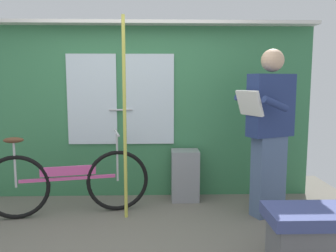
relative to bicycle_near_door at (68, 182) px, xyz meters
name	(u,v)px	position (x,y,z in m)	size (l,w,h in m)	color
ground_plane	(130,245)	(0.72, -0.70, -0.39)	(5.30, 4.33, 0.04)	#666056
train_door_wall	(137,107)	(0.71, 0.65, 0.75)	(4.30, 0.28, 2.14)	#387A4C
bicycle_near_door	(68,182)	(0.00, 0.00, 0.00)	(1.71, 0.53, 0.89)	black
passenger_reading_newspaper	(269,129)	(2.15, -0.08, 0.57)	(0.64, 0.59, 1.77)	slate
trash_bin_by_wall	(185,175)	(1.30, 0.44, -0.06)	(0.33, 0.28, 0.62)	gray
handrail_pole	(125,119)	(0.63, -0.09, 0.68)	(0.04, 0.04, 2.10)	#C6C14C
bench_seat_corner	(311,235)	(2.18, -1.10, -0.13)	(0.70, 0.44, 0.45)	#3D477F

